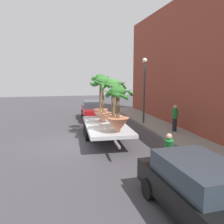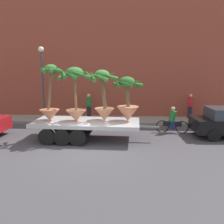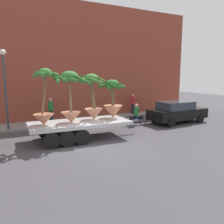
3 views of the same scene
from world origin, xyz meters
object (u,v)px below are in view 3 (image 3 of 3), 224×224
(potted_palm_rear, at_px, (70,96))
(street_lamp, at_px, (5,79))
(potted_palm_front, at_px, (113,101))
(potted_palm_extra, at_px, (93,98))
(potted_palm_middle, at_px, (44,102))
(flatbed_trailer, at_px, (75,126))
(pedestrian_near_gate, at_px, (133,103))
(parked_car, at_px, (177,112))
(cyclist, at_px, (136,116))
(pedestrian_far_left, at_px, (51,110))

(potted_palm_rear, distance_m, street_lamp, 4.75)
(potted_palm_front, bearing_deg, potted_palm_extra, 176.68)
(potted_palm_middle, xyz_separation_m, street_lamp, (-1.59, 3.59, 1.06))
(flatbed_trailer, height_order, pedestrian_near_gate, pedestrian_near_gate)
(potted_palm_front, xyz_separation_m, potted_palm_extra, (-1.24, 0.07, 0.26))
(flatbed_trailer, bearing_deg, potted_palm_middle, 179.17)
(parked_car, relative_size, pedestrian_near_gate, 2.64)
(street_lamp, bearing_deg, cyclist, -14.37)
(potted_palm_middle, height_order, parked_car, potted_palm_middle)
(flatbed_trailer, bearing_deg, street_lamp, 131.23)
(flatbed_trailer, height_order, potted_palm_extra, potted_palm_extra)
(potted_palm_rear, relative_size, pedestrian_far_left, 1.59)
(parked_car, height_order, street_lamp, street_lamp)
(flatbed_trailer, height_order, potted_palm_rear, potted_palm_rear)
(potted_palm_extra, bearing_deg, potted_palm_rear, -168.31)
(cyclist, xyz_separation_m, pedestrian_near_gate, (1.85, 3.40, 0.37))
(potted_palm_rear, bearing_deg, cyclist, 17.20)
(parked_car, bearing_deg, pedestrian_far_left, 155.85)
(flatbed_trailer, distance_m, street_lamp, 5.40)
(potted_palm_front, distance_m, pedestrian_far_left, 5.29)
(flatbed_trailer, height_order, pedestrian_far_left, pedestrian_far_left)
(potted_palm_middle, relative_size, potted_palm_front, 1.27)
(potted_palm_rear, xyz_separation_m, parked_car, (8.29, 0.96, -1.60))
(pedestrian_near_gate, xyz_separation_m, pedestrian_far_left, (-7.06, -0.31, 0.00))
(pedestrian_near_gate, bearing_deg, potted_palm_rear, -144.51)
(potted_palm_front, distance_m, cyclist, 3.19)
(flatbed_trailer, distance_m, potted_palm_front, 2.66)
(flatbed_trailer, relative_size, pedestrian_near_gate, 3.76)
(potted_palm_rear, height_order, potted_palm_middle, potted_palm_middle)
(potted_palm_rear, distance_m, parked_car, 8.49)
(cyclist, bearing_deg, street_lamp, 165.63)
(pedestrian_near_gate, height_order, pedestrian_far_left, same)
(flatbed_trailer, height_order, parked_car, parked_car)
(pedestrian_near_gate, bearing_deg, flatbed_trailer, -143.82)
(potted_palm_rear, bearing_deg, pedestrian_far_left, 90.50)
(potted_palm_front, xyz_separation_m, street_lamp, (-5.52, 3.46, 1.26))
(potted_palm_extra, distance_m, parked_car, 7.09)
(parked_car, xyz_separation_m, pedestrian_near_gate, (-1.27, 4.05, 0.21))
(cyclist, bearing_deg, parked_car, -11.68)
(flatbed_trailer, bearing_deg, potted_palm_rear, -166.87)
(potted_palm_rear, relative_size, cyclist, 1.48)
(potted_palm_rear, height_order, pedestrian_far_left, potted_palm_rear)
(flatbed_trailer, xyz_separation_m, pedestrian_near_gate, (6.76, 4.94, 0.29))
(parked_car, relative_size, street_lamp, 0.93)
(potted_palm_rear, relative_size, potted_palm_middle, 0.96)
(street_lamp, bearing_deg, pedestrian_near_gate, 7.66)
(potted_palm_middle, bearing_deg, potted_palm_rear, -3.63)
(potted_palm_rear, distance_m, cyclist, 5.69)
(flatbed_trailer, distance_m, pedestrian_near_gate, 8.38)
(pedestrian_near_gate, bearing_deg, potted_palm_extra, -140.09)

